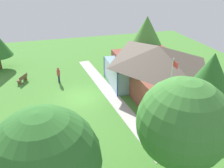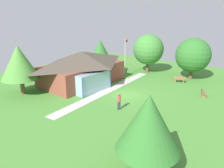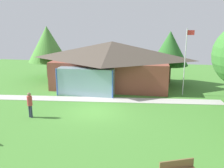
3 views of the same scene
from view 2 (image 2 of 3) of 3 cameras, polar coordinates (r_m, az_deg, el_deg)
ground_plane at (r=25.07m, az=4.10°, el=-2.83°), size 44.00×44.00×0.00m
pavilion at (r=29.07m, az=-8.15°, el=4.64°), size 11.90×8.28×4.42m
footpath at (r=26.60m, az=-0.60°, el=-1.52°), size 19.42×3.11×0.03m
flagpole at (r=32.40m, az=3.61°, el=7.72°), size 0.64×0.08×5.77m
bench_front_left at (r=18.07m, az=9.27°, el=-10.16°), size 1.53×1.10×0.84m
bench_lawn_far_right at (r=31.04m, az=18.06°, el=1.16°), size 0.96×1.56×0.84m
bench_front_right at (r=26.53m, az=23.68°, el=-2.25°), size 1.55×0.98×0.84m
visitor_strolling_lawn at (r=20.61m, az=1.93°, el=-4.41°), size 0.34×0.34×1.74m
tree_far_east at (r=32.66m, az=21.30°, el=7.33°), size 5.00×5.00×6.08m
tree_behind_pavilion_left at (r=26.36m, az=-24.10°, el=5.40°), size 4.37×4.37×5.84m
tree_lawn_corner at (r=11.74m, az=9.93°, el=-10.50°), size 3.67×3.67×4.95m
tree_behind_pavilion_right at (r=34.09m, az=-3.22°, el=9.05°), size 3.81×3.81×5.40m
tree_east_hedge at (r=34.93m, az=9.92°, el=9.27°), size 4.94×4.94×6.29m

